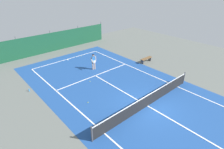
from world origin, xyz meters
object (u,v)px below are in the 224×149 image
object	(u,v)px
tennis_net	(148,100)
tennis_ball_by_sideline	(90,81)
water_bottle	(29,90)
tennis_ball_near_player	(88,102)
tennis_player	(93,61)
tennis_ball_midcourt	(81,56)
courtside_bench	(146,59)

from	to	relation	value
tennis_net	tennis_ball_by_sideline	distance (m)	5.90
water_bottle	tennis_net	bearing A→B (deg)	-53.33
tennis_net	tennis_ball_near_player	world-z (taller)	tennis_net
tennis_ball_near_player	tennis_player	bearing A→B (deg)	49.12
tennis_net	tennis_player	xyz separation A→B (m)	(0.75, 7.64, 0.45)
tennis_player	water_bottle	bearing A→B (deg)	14.51
tennis_player	tennis_ball_midcourt	bearing A→B (deg)	-88.59
water_bottle	tennis_ball_near_player	bearing A→B (deg)	-59.12
tennis_ball_near_player	tennis_ball_midcourt	distance (m)	9.70
tennis_player	tennis_ball_by_sideline	size ratio (longest dim) A/B	24.85
tennis_player	tennis_ball_near_player	bearing A→B (deg)	65.02
tennis_ball_near_player	tennis_net	bearing A→B (deg)	-46.41
tennis_ball_near_player	tennis_ball_by_sideline	size ratio (longest dim) A/B	1.00
courtside_bench	water_bottle	world-z (taller)	courtside_bench
tennis_ball_midcourt	water_bottle	bearing A→B (deg)	-153.24
tennis_ball_midcourt	water_bottle	distance (m)	8.50
water_bottle	tennis_player	bearing A→B (deg)	-1.40
tennis_player	tennis_ball_by_sideline	world-z (taller)	tennis_player
tennis_net	water_bottle	size ratio (longest dim) A/B	42.17
tennis_ball_near_player	tennis_ball_midcourt	world-z (taller)	same
tennis_player	tennis_ball_midcourt	world-z (taller)	tennis_player
tennis_player	tennis_ball_near_player	distance (m)	5.91
tennis_net	tennis_ball_by_sideline	size ratio (longest dim) A/B	153.33
courtside_bench	water_bottle	distance (m)	12.38
tennis_ball_by_sideline	water_bottle	world-z (taller)	water_bottle
tennis_player	tennis_ball_near_player	xyz separation A→B (m)	(-3.82, -4.41, -0.93)
tennis_ball_near_player	courtside_bench	distance (m)	9.61
tennis_net	tennis_ball_by_sideline	bearing A→B (deg)	100.52
tennis_ball_by_sideline	water_bottle	xyz separation A→B (m)	(-4.73, 2.02, 0.09)
tennis_ball_near_player	tennis_ball_midcourt	xyz separation A→B (m)	(4.85, 8.40, 0.00)
water_bottle	tennis_ball_midcourt	bearing A→B (deg)	26.76
tennis_player	tennis_ball_near_player	world-z (taller)	tennis_player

